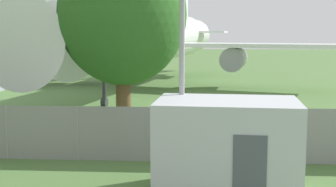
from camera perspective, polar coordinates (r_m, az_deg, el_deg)
perimeter_fence at (r=16.71m, az=-10.94°, el=-4.79°), size 56.07×0.07×1.92m
airplane at (r=37.53m, az=-2.31°, el=6.80°), size 30.22×38.29×12.40m
portable_cabin at (r=13.10m, az=7.20°, el=-6.52°), size 4.03×2.75×2.64m
tree_near_hangar at (r=19.85m, az=-5.57°, el=9.51°), size 5.38×5.38×8.17m
light_mast at (r=13.82m, az=1.72°, el=6.36°), size 0.44×0.44×6.75m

